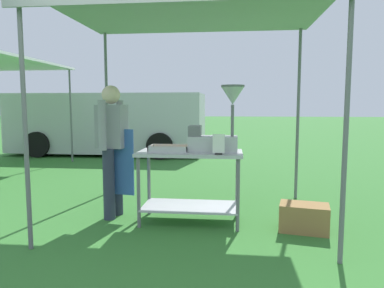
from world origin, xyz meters
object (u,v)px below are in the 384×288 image
donut_cart (190,172)px  van_silver (109,123)px  stall_canopy (191,13)px  vendor (113,144)px  donut_fryer (218,128)px  menu_sign (219,146)px  supply_crate (304,218)px  donut_tray (170,150)px

donut_cart → van_silver: van_silver is taller
stall_canopy → vendor: stall_canopy is taller
donut_fryer → vendor: vendor is taller
menu_sign → supply_crate: bearing=2.7°
stall_canopy → van_silver: size_ratio=0.58×
donut_fryer → vendor: size_ratio=0.47×
donut_fryer → donut_tray: bearing=-174.3°
vendor → van_silver: van_silver is taller
stall_canopy → donut_tray: bearing=-151.1°
stall_canopy → supply_crate: stall_canopy is taller
vendor → supply_crate: (2.23, -0.27, -0.75)m
stall_canopy → vendor: size_ratio=1.90×
donut_tray → donut_cart: bearing=7.4°
donut_tray → stall_canopy: bearing=28.9°
menu_sign → donut_cart: bearing=147.3°
donut_fryer → vendor: bearing=176.7°
donut_fryer → vendor: 1.30m
donut_tray → donut_fryer: 0.61m
vendor → donut_tray: bearing=-10.0°
supply_crate → donut_cart: bearing=172.3°
stall_canopy → van_silver: (-2.99, 5.69, -1.54)m
donut_tray → menu_sign: menu_sign is taller
donut_cart → supply_crate: bearing=-7.7°
menu_sign → van_silver: bearing=119.0°
stall_canopy → donut_cart: 1.82m
donut_fryer → donut_cart: bearing=-175.6°
donut_cart → stall_canopy: bearing=90.0°
donut_fryer → menu_sign: donut_fryer is taller
stall_canopy → menu_sign: bearing=-43.0°
donut_cart → vendor: 1.01m
donut_cart → donut_tray: 0.36m
donut_cart → supply_crate: donut_cart is taller
donut_cart → menu_sign: menu_sign is taller
menu_sign → vendor: (-1.30, 0.31, -0.03)m
vendor → donut_fryer: bearing=-3.3°
donut_tray → vendor: 0.74m
menu_sign → van_silver: (-3.33, 6.00, -0.06)m
donut_fryer → supply_crate: bearing=-11.6°
donut_fryer → van_silver: 6.64m
van_silver → menu_sign: bearing=-61.0°
donut_cart → donut_tray: bearing=-172.6°
donut_tray → supply_crate: bearing=-5.4°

